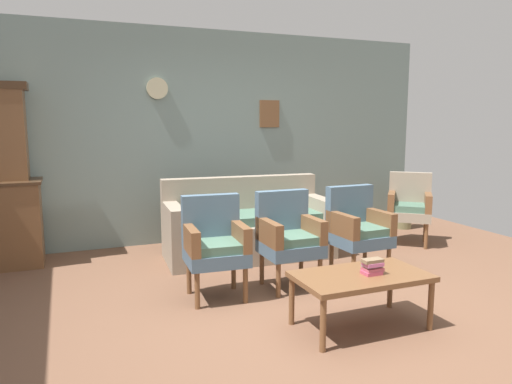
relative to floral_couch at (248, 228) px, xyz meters
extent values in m
plane|color=brown|center=(-0.22, -1.65, -0.33)|extent=(7.68, 7.68, 0.00)
cube|color=gray|center=(-0.22, 0.98, 1.02)|extent=(6.40, 0.06, 2.70)
cube|color=brown|center=(0.68, 0.94, 1.32)|extent=(0.28, 0.02, 0.36)
cylinder|color=beige|center=(-0.82, 0.93, 1.62)|extent=(0.26, 0.03, 0.26)
cube|color=gray|center=(0.00, -0.05, -0.12)|extent=(1.93, 0.91, 0.42)
cube|color=gray|center=(0.02, 0.27, 0.33)|extent=(1.89, 0.27, 0.48)
cube|color=gray|center=(0.86, -0.10, 0.21)|extent=(0.21, 0.81, 0.24)
cube|color=gray|center=(-0.86, 0.00, 0.21)|extent=(0.21, 0.81, 0.24)
cube|color=#4C705B|center=(0.54, -0.12, 0.14)|extent=(0.53, 0.59, 0.10)
cube|color=#4C705B|center=(-0.01, -0.09, 0.14)|extent=(0.53, 0.59, 0.10)
cube|color=#4C705B|center=(-0.55, -0.05, 0.14)|extent=(0.53, 0.59, 0.10)
cube|color=slate|center=(-0.74, -1.15, 0.05)|extent=(0.55, 0.51, 0.12)
cube|color=#4C705B|center=(-0.74, -1.17, 0.14)|extent=(0.47, 0.44, 0.10)
cube|color=slate|center=(-0.72, -0.95, 0.34)|extent=(0.53, 0.13, 0.46)
cube|color=brown|center=(-0.52, -1.16, 0.22)|extent=(0.11, 0.48, 0.22)
cube|color=brown|center=(-0.95, -1.14, 0.22)|extent=(0.11, 0.48, 0.22)
cylinder|color=brown|center=(-0.54, -1.35, -0.17)|extent=(0.04, 0.04, 0.32)
cylinder|color=brown|center=(-0.96, -1.33, -0.17)|extent=(0.04, 0.04, 0.32)
cylinder|color=brown|center=(-0.51, -0.97, -0.17)|extent=(0.04, 0.04, 0.32)
cylinder|color=brown|center=(-0.93, -0.95, -0.17)|extent=(0.04, 0.04, 0.32)
cube|color=slate|center=(-0.01, -1.15, 0.05)|extent=(0.52, 0.48, 0.12)
cube|color=#4C705B|center=(-0.01, -1.17, 0.14)|extent=(0.44, 0.41, 0.10)
cube|color=slate|center=(-0.01, -0.95, 0.34)|extent=(0.52, 0.10, 0.46)
cube|color=brown|center=(0.21, -1.15, 0.22)|extent=(0.08, 0.48, 0.22)
cube|color=brown|center=(-0.23, -1.15, 0.22)|extent=(0.08, 0.48, 0.22)
cylinder|color=brown|center=(0.20, -1.34, -0.17)|extent=(0.04, 0.04, 0.32)
cylinder|color=brown|center=(-0.22, -1.34, -0.17)|extent=(0.04, 0.04, 0.32)
cylinder|color=brown|center=(0.20, -0.96, -0.17)|extent=(0.04, 0.04, 0.32)
cylinder|color=brown|center=(-0.22, -0.96, -0.17)|extent=(0.04, 0.04, 0.32)
cube|color=slate|center=(0.79, -1.11, 0.05)|extent=(0.54, 0.50, 0.12)
cube|color=#4C705B|center=(0.79, -1.13, 0.14)|extent=(0.46, 0.43, 0.10)
cube|color=slate|center=(0.78, -0.91, 0.34)|extent=(0.52, 0.12, 0.46)
cube|color=brown|center=(1.01, -1.10, 0.22)|extent=(0.10, 0.48, 0.22)
cube|color=brown|center=(0.57, -1.12, 0.22)|extent=(0.10, 0.48, 0.22)
cylinder|color=brown|center=(1.00, -1.29, -0.17)|extent=(0.04, 0.04, 0.32)
cylinder|color=brown|center=(0.58, -1.31, -0.17)|extent=(0.04, 0.04, 0.32)
cylinder|color=brown|center=(0.99, -0.91, -0.17)|extent=(0.04, 0.04, 0.32)
cylinder|color=brown|center=(0.57, -0.93, -0.17)|extent=(0.04, 0.04, 0.32)
cube|color=gray|center=(2.09, -0.26, 0.05)|extent=(0.71, 0.70, 0.12)
cube|color=#4C705B|center=(2.08, -0.27, 0.14)|extent=(0.60, 0.60, 0.10)
cube|color=gray|center=(2.22, -0.10, 0.34)|extent=(0.46, 0.41, 0.46)
cube|color=brown|center=(2.26, -0.40, 0.22)|extent=(0.37, 0.42, 0.22)
cube|color=brown|center=(1.92, -0.12, 0.22)|extent=(0.37, 0.42, 0.22)
cylinder|color=brown|center=(2.13, -0.54, -0.17)|extent=(0.04, 0.04, 0.32)
cylinder|color=brown|center=(1.81, -0.27, -0.17)|extent=(0.04, 0.04, 0.32)
cylinder|color=brown|center=(2.37, -0.25, -0.17)|extent=(0.04, 0.04, 0.32)
cylinder|color=brown|center=(2.05, 0.02, -0.17)|extent=(0.04, 0.04, 0.32)
cube|color=brown|center=(0.10, -2.13, 0.07)|extent=(1.00, 0.56, 0.04)
cylinder|color=brown|center=(-0.36, -1.89, -0.14)|extent=(0.04, 0.04, 0.38)
cylinder|color=brown|center=(0.56, -1.89, -0.14)|extent=(0.04, 0.04, 0.38)
cylinder|color=brown|center=(-0.36, -2.37, -0.14)|extent=(0.04, 0.04, 0.38)
cylinder|color=brown|center=(0.56, -2.37, -0.14)|extent=(0.04, 0.04, 0.38)
cube|color=#C14A67|center=(0.17, -2.17, 0.11)|extent=(0.14, 0.11, 0.03)
cube|color=#BB5369|center=(0.18, -2.16, 0.13)|extent=(0.14, 0.11, 0.03)
cube|color=gray|center=(0.18, -2.15, 0.15)|extent=(0.13, 0.09, 0.02)
cube|color=#CC66A1|center=(0.17, -2.18, 0.17)|extent=(0.14, 0.09, 0.03)
cube|color=#82684C|center=(0.16, -2.18, 0.20)|extent=(0.16, 0.08, 0.03)
cylinder|color=olive|center=(2.63, 0.50, 0.00)|extent=(0.24, 0.24, 0.65)
camera|label=1|loc=(-1.93, -5.05, 1.23)|focal=33.59mm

